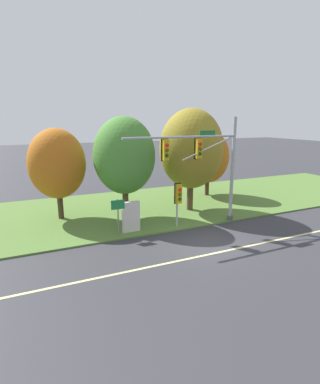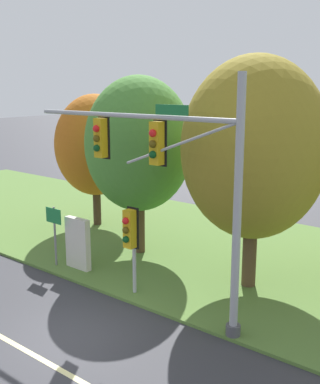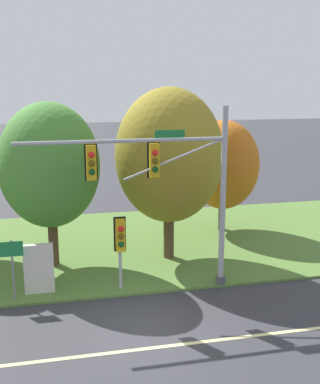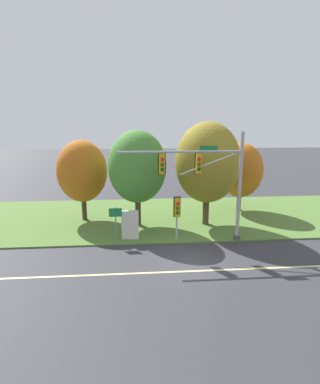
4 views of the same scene
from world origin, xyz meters
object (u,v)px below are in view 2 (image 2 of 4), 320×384
at_px(traffic_signal_mast, 171,169).
at_px(tree_left_of_mast, 139,144).
at_px(tree_nearest_road, 95,145).
at_px(info_kiosk, 78,244).
at_px(pedestrian_signal_near_kerb, 130,233).
at_px(tree_behind_signpost, 254,149).
at_px(route_sign_post, 54,226).

bearing_deg(traffic_signal_mast, tree_left_of_mast, 141.00).
xyz_separation_m(tree_nearest_road, tree_left_of_mast, (4.21, -1.67, 0.52)).
bearing_deg(tree_nearest_road, info_kiosk, -50.61).
height_order(traffic_signal_mast, tree_left_of_mast, tree_left_of_mast).
height_order(traffic_signal_mast, pedestrian_signal_near_kerb, traffic_signal_mast).
height_order(pedestrian_signal_near_kerb, tree_left_of_mast, tree_left_of_mast).
xyz_separation_m(pedestrian_signal_near_kerb, tree_behind_signpost, (2.59, 3.02, 2.58)).
bearing_deg(tree_behind_signpost, route_sign_post, -155.96).
relative_size(pedestrian_signal_near_kerb, info_kiosk, 1.51).
bearing_deg(info_kiosk, tree_behind_signpost, 24.67).
relative_size(tree_nearest_road, tree_behind_signpost, 0.82).
relative_size(traffic_signal_mast, pedestrian_signal_near_kerb, 2.71).
relative_size(tree_left_of_mast, info_kiosk, 3.68).
xyz_separation_m(traffic_signal_mast, tree_behind_signpost, (0.80, 3.24, 0.32)).
relative_size(route_sign_post, tree_behind_signpost, 0.30).
distance_m(tree_nearest_road, info_kiosk, 6.44).
bearing_deg(tree_nearest_road, route_sign_post, -60.00).
xyz_separation_m(traffic_signal_mast, tree_nearest_road, (-8.46, 5.11, -0.48)).
relative_size(traffic_signal_mast, route_sign_post, 3.46).
height_order(pedestrian_signal_near_kerb, tree_nearest_road, tree_nearest_road).
distance_m(traffic_signal_mast, tree_left_of_mast, 5.48).
bearing_deg(route_sign_post, traffic_signal_mast, -3.39).
height_order(pedestrian_signal_near_kerb, info_kiosk, pedestrian_signal_near_kerb).
xyz_separation_m(traffic_signal_mast, info_kiosk, (-4.81, 0.66, -3.37)).
height_order(pedestrian_signal_near_kerb, tree_behind_signpost, tree_behind_signpost).
bearing_deg(tree_left_of_mast, traffic_signal_mast, -39.00).
height_order(tree_left_of_mast, info_kiosk, tree_left_of_mast).
relative_size(pedestrian_signal_near_kerb, tree_behind_signpost, 0.38).
relative_size(pedestrian_signal_near_kerb, route_sign_post, 1.28).
distance_m(pedestrian_signal_near_kerb, tree_left_of_mast, 4.68).
height_order(pedestrian_signal_near_kerb, route_sign_post, pedestrian_signal_near_kerb).
xyz_separation_m(route_sign_post, tree_behind_signpost, (6.51, 2.90, 3.12)).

